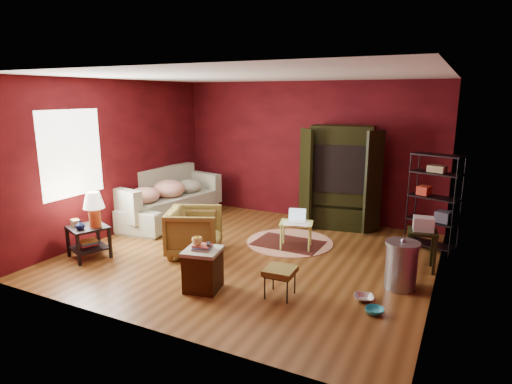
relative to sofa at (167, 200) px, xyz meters
The scene contains 18 objects.
room 2.71m from the sofa, 21.64° to the right, with size 5.54×5.04×2.84m.
sofa is the anchor object (origin of this frame).
armchair 2.03m from the sofa, 39.33° to the right, with size 0.81×0.76×0.83m, color black.
pet_bowl_steel 4.71m from the sofa, 20.84° to the right, with size 0.25×0.06×0.25m, color silver.
pet_bowl_turquoise 4.99m from the sofa, 23.11° to the right, with size 0.22×0.07×0.22m, color teal.
vase 2.34m from the sofa, 85.25° to the right, with size 0.14×0.15×0.14m, color #0C163C.
mug 3.34m from the sofa, 44.93° to the right, with size 0.13×0.11×0.13m, color #F1DC76.
side_table 2.16m from the sofa, 83.87° to the right, with size 0.70×0.70×1.07m.
sofa_cushions 0.06m from the sofa, 162.66° to the left, with size 1.33×2.41×0.96m.
hamper 3.35m from the sofa, 43.82° to the right, with size 0.54×0.54×0.64m.
footstool 3.97m from the sofa, 31.03° to the right, with size 0.40×0.40×0.38m.
rug_round 2.77m from the sofa, ahead, with size 1.60×1.60×0.01m.
rug_oriental 2.79m from the sofa, ahead, with size 1.16×0.78×0.01m.
laptop_desk 2.96m from the sofa, ahead, with size 0.61×0.53×0.66m.
tv_armoire 3.49m from the sofa, 19.86° to the left, with size 1.53×0.98×1.97m.
wire_shelving 5.03m from the sofa, ahead, with size 0.85×0.57×1.60m.
small_stand 4.92m from the sofa, ahead, with size 0.46×0.46×0.80m.
trash_can 4.87m from the sofa, 13.20° to the right, with size 0.51×0.51×0.70m.
Camera 1 is at (3.01, -5.78, 2.52)m, focal length 30.00 mm.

